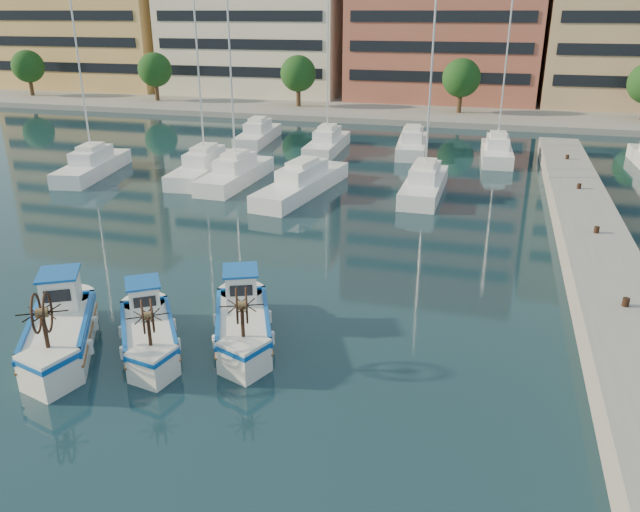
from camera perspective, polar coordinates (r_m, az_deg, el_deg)
The scene contains 7 objects.
ground at distance 20.73m, azimuth -9.80°, elevation -10.26°, with size 300.00×300.00×0.00m, color #183340.
quay at distance 26.33m, azimuth 25.25°, elevation -3.48°, with size 3.00×60.00×1.20m, color gray.
waterfront at distance 80.80m, azimuth 17.76°, elevation 20.81°, with size 180.00×40.00×25.60m.
yacht_marina at distance 46.09m, azimuth 1.58°, elevation 8.64°, with size 41.56×24.06×11.50m.
fishing_boat_a at distance 22.94m, azimuth -22.68°, elevation -6.05°, with size 3.98×4.99×3.02m.
fishing_boat_b at distance 22.13m, azimuth -15.45°, elevation -6.44°, with size 3.65×4.28×2.62m.
fishing_boat_c at distance 22.03m, azimuth -7.09°, elevation -5.74°, with size 3.40×4.67×2.81m.
Camera 1 is at (8.04, -15.75, 10.81)m, focal length 35.00 mm.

